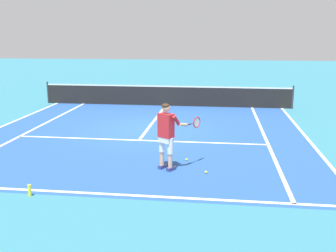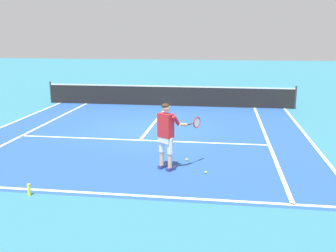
{
  "view_description": "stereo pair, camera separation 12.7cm",
  "coord_description": "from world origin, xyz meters",
  "views": [
    {
      "loc": [
        2.51,
        -13.57,
        3.36
      ],
      "look_at": [
        1.25,
        -3.82,
        1.05
      ],
      "focal_mm": 41.71,
      "sensor_mm": 36.0,
      "label": 1
    },
    {
      "loc": [
        2.64,
        -13.55,
        3.36
      ],
      "look_at": [
        1.25,
        -3.82,
        1.05
      ],
      "focal_mm": 41.71,
      "sensor_mm": 36.0,
      "label": 2
    }
  ],
  "objects": [
    {
      "name": "line_service",
      "position": [
        0.0,
        -1.54,
        0.0
      ],
      "size": [
        8.23,
        0.1,
        0.01
      ],
      "primitive_type": "cube",
      "color": "white",
      "rests_on": "ground"
    },
    {
      "name": "water_bottle",
      "position": [
        -1.41,
        -6.26,
        0.13
      ],
      "size": [
        0.07,
        0.07,
        0.26
      ],
      "primitive_type": "cylinder",
      "color": "yellow",
      "rests_on": "ground"
    },
    {
      "name": "line_singles_left",
      "position": [
        -4.12,
        -0.54,
        0.0
      ],
      "size": [
        0.1,
        10.8,
        0.01
      ],
      "primitive_type": "cube",
      "color": "white",
      "rests_on": "ground"
    },
    {
      "name": "tennis_ball_by_baseline",
      "position": [
        1.71,
        -3.44,
        0.03
      ],
      "size": [
        0.07,
        0.07,
        0.07
      ],
      "primitive_type": "sphere",
      "color": "#CCE02D",
      "rests_on": "ground"
    },
    {
      "name": "line_centre_service",
      "position": [
        0.0,
        1.66,
        0.0
      ],
      "size": [
        0.1,
        6.4,
        0.01
      ],
      "primitive_type": "cube",
      "color": "white",
      "rests_on": "ground"
    },
    {
      "name": "tennis_player",
      "position": [
        1.27,
        -4.2,
        0.99
      ],
      "size": [
        1.07,
        0.88,
        1.71
      ],
      "color": "navy",
      "rests_on": "ground"
    },
    {
      "name": "tennis_ball_near_feet",
      "position": [
        2.27,
        -4.37,
        0.03
      ],
      "size": [
        0.07,
        0.07,
        0.07
      ],
      "primitive_type": "sphere",
      "color": "#CCE02D",
      "rests_on": "ground"
    },
    {
      "name": "line_doubles_right",
      "position": [
        5.49,
        -0.54,
        0.0
      ],
      "size": [
        0.1,
        10.8,
        0.01
      ],
      "primitive_type": "cube",
      "color": "white",
      "rests_on": "ground"
    },
    {
      "name": "ground_plane",
      "position": [
        0.0,
        0.0,
        0.0
      ],
      "size": [
        80.0,
        80.0,
        0.0
      ],
      "primitive_type": "plane",
      "color": "teal"
    },
    {
      "name": "line_singles_right",
      "position": [
        4.12,
        -0.54,
        0.0
      ],
      "size": [
        0.1,
        10.8,
        0.01
      ],
      "primitive_type": "cube",
      "color": "white",
      "rests_on": "ground"
    },
    {
      "name": "line_baseline",
      "position": [
        0.0,
        -5.95,
        0.0
      ],
      "size": [
        10.98,
        0.1,
        0.01
      ],
      "primitive_type": "cube",
      "color": "white",
      "rests_on": "ground"
    },
    {
      "name": "court_inner_surface",
      "position": [
        0.0,
        -0.54,
        0.0
      ],
      "size": [
        10.98,
        11.2,
        0.0
      ],
      "primitive_type": "cube",
      "color": "#234C93",
      "rests_on": "ground"
    },
    {
      "name": "tennis_net",
      "position": [
        0.0,
        4.86,
        0.5
      ],
      "size": [
        11.96,
        0.08,
        1.07
      ],
      "color": "#333338",
      "rests_on": "ground"
    }
  ]
}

